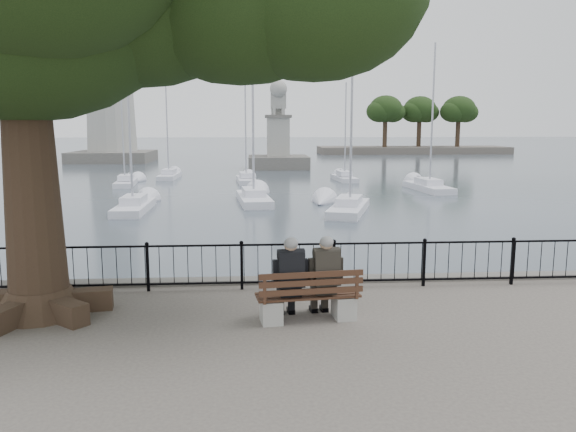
{
  "coord_description": "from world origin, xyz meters",
  "views": [
    {
      "loc": [
        -0.75,
        -9.29,
        3.52
      ],
      "look_at": [
        0.0,
        2.5,
        1.6
      ],
      "focal_mm": 35.0,
      "sensor_mm": 36.0,
      "label": 1
    }
  ],
  "objects": [
    {
      "name": "sailboat_h",
      "position": [
        -7.86,
        39.26,
        -0.66
      ],
      "size": [
        1.49,
        5.0,
        11.08
      ],
      "color": "white",
      "rests_on": "ground"
    },
    {
      "name": "far_shore",
      "position": [
        25.54,
        79.46,
        3.0
      ],
      "size": [
        30.0,
        8.6,
        9.18
      ],
      "color": "#514B45",
      "rests_on": "ground"
    },
    {
      "name": "lighthouse",
      "position": [
        -18.0,
        62.0,
        11.24
      ],
      "size": [
        9.48,
        9.48,
        29.18
      ],
      "color": "#55504A",
      "rests_on": "ground"
    },
    {
      "name": "sailboat_a",
      "position": [
        -7.04,
        20.66,
        -0.7
      ],
      "size": [
        1.56,
        5.39,
        10.16
      ],
      "color": "white",
      "rests_on": "ground"
    },
    {
      "name": "person_right",
      "position": [
        0.54,
        0.57,
        0.72
      ],
      "size": [
        0.49,
        0.81,
        1.57
      ],
      "color": "black",
      "rests_on": "ground"
    },
    {
      "name": "harbor",
      "position": [
        0.0,
        3.0,
        -0.5
      ],
      "size": [
        260.0,
        260.0,
        1.2
      ],
      "color": "#55504A",
      "rests_on": "ground"
    },
    {
      "name": "bench",
      "position": [
        0.24,
        0.43,
        0.35
      ],
      "size": [
        1.93,
        0.79,
        0.99
      ],
      "color": "gray",
      "rests_on": "ground"
    },
    {
      "name": "sailboat_b",
      "position": [
        -0.68,
        23.55,
        -0.62
      ],
      "size": [
        2.24,
        6.1,
        13.77
      ],
      "color": "white",
      "rests_on": "ground"
    },
    {
      "name": "sailboat_f",
      "position": [
        -1.23,
        35.4,
        -0.67
      ],
      "size": [
        1.73,
        4.95,
        10.68
      ],
      "color": "white",
      "rests_on": "ground"
    },
    {
      "name": "person_left",
      "position": [
        -0.1,
        0.49,
        0.72
      ],
      "size": [
        0.49,
        0.81,
        1.57
      ],
      "color": "black",
      "rests_on": "ground"
    },
    {
      "name": "sailboat_e",
      "position": [
        -10.32,
        33.7,
        -0.67
      ],
      "size": [
        1.82,
        4.92,
        10.43
      ],
      "color": "white",
      "rests_on": "ground"
    },
    {
      "name": "sailboat_g",
      "position": [
        6.81,
        36.41,
        -0.73
      ],
      "size": [
        1.66,
        4.76,
        8.05
      ],
      "color": "white",
      "rests_on": "ground"
    },
    {
      "name": "lion_monument",
      "position": [
        2.0,
        49.93,
        1.31
      ],
      "size": [
        6.23,
        6.23,
        9.14
      ],
      "color": "#55504A",
      "rests_on": "ground"
    },
    {
      "name": "sailboat_c",
      "position": [
        4.28,
        19.45,
        -0.66
      ],
      "size": [
        3.21,
        5.9,
        11.97
      ],
      "color": "white",
      "rests_on": "ground"
    },
    {
      "name": "railing",
      "position": [
        0.0,
        2.5,
        0.56
      ],
      "size": [
        22.06,
        0.06,
        1.0
      ],
      "color": "black",
      "rests_on": "ground"
    },
    {
      "name": "sailboat_d",
      "position": [
        11.51,
        28.97,
        -0.7
      ],
      "size": [
        2.14,
        5.98,
        10.17
      ],
      "color": "white",
      "rests_on": "ground"
    }
  ]
}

